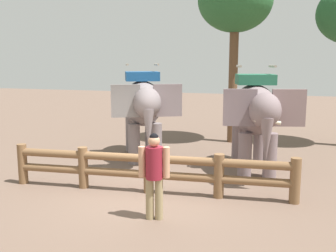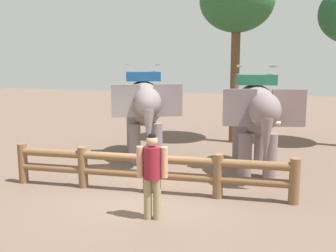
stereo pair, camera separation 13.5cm
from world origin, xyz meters
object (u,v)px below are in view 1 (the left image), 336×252
Objects in this scene: log_fence at (148,168)px; tree_back_center at (235,2)px; elephant_near_left at (143,106)px; tourist_woman_in_black at (154,170)px; elephant_center at (255,113)px.

log_fence is 1.06× the size of tree_back_center.
tree_back_center is at bearing 55.89° from elephant_near_left.
tree_back_center reaches higher than elephant_near_left.
elephant_near_left is (-1.36, 3.14, 1.14)m from log_fence.
tree_back_center is (2.39, 3.53, 3.62)m from elephant_near_left.
log_fence is at bearing 114.77° from tourist_woman_in_black.
elephant_center is 4.50m from tourist_woman_in_black.
elephant_near_left reaches higher than tourist_woman_in_black.
tree_back_center is at bearing 107.17° from elephant_center.
elephant_near_left is 5.09m from tourist_woman_in_black.
tourist_woman_in_black is at bearing -65.23° from log_fence.
log_fence is 1.92× the size of elephant_center.
tree_back_center is at bearing 81.18° from log_fence.
tourist_woman_in_black is 0.27× the size of tree_back_center.
elephant_center is 0.55× the size of tree_back_center.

